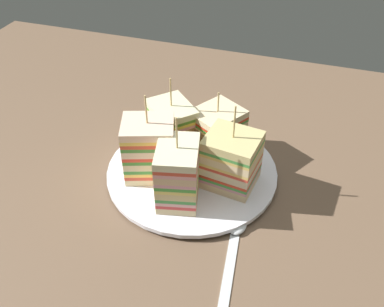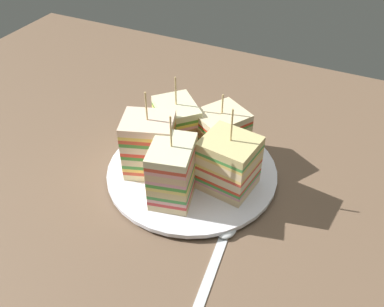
{
  "view_description": "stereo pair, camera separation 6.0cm",
  "coord_description": "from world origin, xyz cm",
  "px_view_note": "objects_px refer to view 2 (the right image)",
  "views": [
    {
      "loc": [
        14.22,
        -43.87,
        42.43
      ],
      "look_at": [
        0.0,
        0.0,
        4.21
      ],
      "focal_mm": 38.6,
      "sensor_mm": 36.0,
      "label": 1
    },
    {
      "loc": [
        19.78,
        -41.66,
        42.43
      ],
      "look_at": [
        0.0,
        0.0,
        4.21
      ],
      "focal_mm": 38.6,
      "sensor_mm": 36.0,
      "label": 2
    }
  ],
  "objects_px": {
    "plate": "(192,171)",
    "spoon": "(223,238)",
    "sandwich_wedge_3": "(228,163)",
    "sandwich_wedge_4": "(221,133)",
    "sandwich_wedge_1": "(150,145)",
    "sandwich_wedge_0": "(177,126)",
    "sandwich_wedge_2": "(176,173)"
  },
  "relations": [
    {
      "from": "plate",
      "to": "spoon",
      "type": "bearing_deg",
      "value": -46.87
    },
    {
      "from": "sandwich_wedge_3",
      "to": "sandwich_wedge_4",
      "type": "bearing_deg",
      "value": -51.67
    },
    {
      "from": "sandwich_wedge_4",
      "to": "spoon",
      "type": "distance_m",
      "value": 0.17
    },
    {
      "from": "plate",
      "to": "sandwich_wedge_4",
      "type": "distance_m",
      "value": 0.07
    },
    {
      "from": "sandwich_wedge_1",
      "to": "sandwich_wedge_4",
      "type": "bearing_deg",
      "value": 28.37
    },
    {
      "from": "sandwich_wedge_1",
      "to": "sandwich_wedge_3",
      "type": "xyz_separation_m",
      "value": [
        0.11,
        0.02,
        -0.0
      ]
    },
    {
      "from": "sandwich_wedge_1",
      "to": "spoon",
      "type": "height_order",
      "value": "sandwich_wedge_1"
    },
    {
      "from": "sandwich_wedge_0",
      "to": "spoon",
      "type": "relative_size",
      "value": 0.85
    },
    {
      "from": "sandwich_wedge_1",
      "to": "spoon",
      "type": "distance_m",
      "value": 0.17
    },
    {
      "from": "plate",
      "to": "sandwich_wedge_1",
      "type": "distance_m",
      "value": 0.08
    },
    {
      "from": "sandwich_wedge_3",
      "to": "sandwich_wedge_0",
      "type": "bearing_deg",
      "value": -17.15
    },
    {
      "from": "sandwich_wedge_2",
      "to": "spoon",
      "type": "distance_m",
      "value": 0.1
    },
    {
      "from": "sandwich_wedge_2",
      "to": "sandwich_wedge_3",
      "type": "bearing_deg",
      "value": -60.09
    },
    {
      "from": "sandwich_wedge_2",
      "to": "sandwich_wedge_3",
      "type": "height_order",
      "value": "sandwich_wedge_2"
    },
    {
      "from": "sandwich_wedge_1",
      "to": "sandwich_wedge_3",
      "type": "relative_size",
      "value": 1.03
    },
    {
      "from": "plate",
      "to": "sandwich_wedge_4",
      "type": "bearing_deg",
      "value": 69.28
    },
    {
      "from": "sandwich_wedge_0",
      "to": "sandwich_wedge_4",
      "type": "relative_size",
      "value": 1.2
    },
    {
      "from": "sandwich_wedge_1",
      "to": "sandwich_wedge_2",
      "type": "xyz_separation_m",
      "value": [
        0.06,
        -0.03,
        -0.0
      ]
    },
    {
      "from": "sandwich_wedge_1",
      "to": "sandwich_wedge_2",
      "type": "distance_m",
      "value": 0.07
    },
    {
      "from": "sandwich_wedge_0",
      "to": "spoon",
      "type": "height_order",
      "value": "sandwich_wedge_0"
    },
    {
      "from": "sandwich_wedge_3",
      "to": "sandwich_wedge_4",
      "type": "distance_m",
      "value": 0.08
    },
    {
      "from": "sandwich_wedge_2",
      "to": "spoon",
      "type": "relative_size",
      "value": 0.92
    },
    {
      "from": "plate",
      "to": "sandwich_wedge_2",
      "type": "relative_size",
      "value": 1.91
    },
    {
      "from": "sandwich_wedge_3",
      "to": "plate",
      "type": "bearing_deg",
      "value": -0.39
    },
    {
      "from": "plate",
      "to": "sandwich_wedge_3",
      "type": "xyz_separation_m",
      "value": [
        0.06,
        -0.01,
        0.04
      ]
    },
    {
      "from": "sandwich_wedge_4",
      "to": "sandwich_wedge_3",
      "type": "bearing_deg",
      "value": 62.06
    },
    {
      "from": "sandwich_wedge_0",
      "to": "sandwich_wedge_1",
      "type": "relative_size",
      "value": 0.93
    },
    {
      "from": "sandwich_wedge_1",
      "to": "sandwich_wedge_4",
      "type": "height_order",
      "value": "sandwich_wedge_1"
    },
    {
      "from": "sandwich_wedge_0",
      "to": "sandwich_wedge_2",
      "type": "relative_size",
      "value": 0.93
    },
    {
      "from": "sandwich_wedge_0",
      "to": "sandwich_wedge_2",
      "type": "height_order",
      "value": "sandwich_wedge_2"
    },
    {
      "from": "sandwich_wedge_1",
      "to": "sandwich_wedge_3",
      "type": "height_order",
      "value": "sandwich_wedge_1"
    },
    {
      "from": "plate",
      "to": "sandwich_wedge_3",
      "type": "relative_size",
      "value": 1.96
    }
  ]
}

